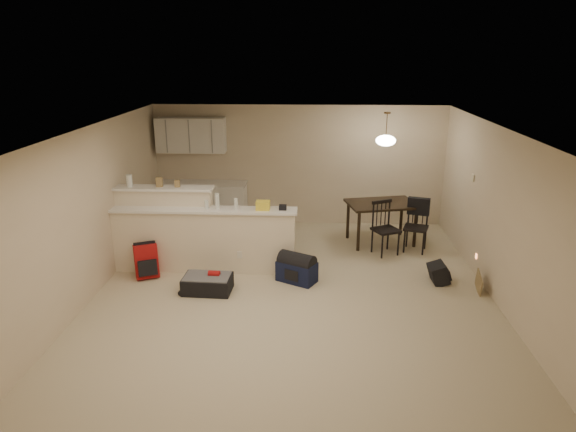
# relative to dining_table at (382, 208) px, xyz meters

# --- Properties ---
(room) EXTENTS (7.00, 7.02, 2.50)m
(room) POSITION_rel_dining_table_xyz_m (-1.60, -2.37, 0.55)
(room) COLOR beige
(room) RESTS_ON ground
(breakfast_bar) EXTENTS (3.08, 0.58, 1.39)m
(breakfast_bar) POSITION_rel_dining_table_xyz_m (-3.36, -1.39, -0.09)
(breakfast_bar) COLOR beige
(breakfast_bar) RESTS_ON ground
(upper_cabinets) EXTENTS (1.40, 0.34, 0.70)m
(upper_cabinets) POSITION_rel_dining_table_xyz_m (-3.80, 0.95, 1.20)
(upper_cabinets) COLOR white
(upper_cabinets) RESTS_ON room
(kitchen_counter) EXTENTS (1.80, 0.60, 0.90)m
(kitchen_counter) POSITION_rel_dining_table_xyz_m (-3.60, 0.82, -0.25)
(kitchen_counter) COLOR white
(kitchen_counter) RESTS_ON ground
(thermostat) EXTENTS (0.02, 0.12, 0.12)m
(thermostat) POSITION_rel_dining_table_xyz_m (1.38, -0.82, 0.80)
(thermostat) COLOR beige
(thermostat) RESTS_ON room
(jar) EXTENTS (0.10, 0.10, 0.20)m
(jar) POSITION_rel_dining_table_xyz_m (-4.36, -1.25, 0.79)
(jar) COLOR silver
(jar) RESTS_ON breakfast_bar
(cereal_box) EXTENTS (0.10, 0.07, 0.16)m
(cereal_box) POSITION_rel_dining_table_xyz_m (-3.86, -1.25, 0.77)
(cereal_box) COLOR #957A4D
(cereal_box) RESTS_ON breakfast_bar
(small_box) EXTENTS (0.08, 0.06, 0.12)m
(small_box) POSITION_rel_dining_table_xyz_m (-3.56, -1.25, 0.75)
(small_box) COLOR #957A4D
(small_box) RESTS_ON breakfast_bar
(bottle_a) EXTENTS (0.07, 0.07, 0.26)m
(bottle_a) POSITION_rel_dining_table_xyz_m (-2.86, -1.47, 0.52)
(bottle_a) COLOR silver
(bottle_a) RESTS_ON breakfast_bar
(bottle_b) EXTENTS (0.06, 0.06, 0.18)m
(bottle_b) POSITION_rel_dining_table_xyz_m (-2.56, -1.47, 0.48)
(bottle_b) COLOR silver
(bottle_b) RESTS_ON breakfast_bar
(bag_lump) EXTENTS (0.22, 0.18, 0.14)m
(bag_lump) POSITION_rel_dining_table_xyz_m (-2.12, -1.47, 0.46)
(bag_lump) COLOR #957A4D
(bag_lump) RESTS_ON breakfast_bar
(pouch) EXTENTS (0.12, 0.10, 0.08)m
(pouch) POSITION_rel_dining_table_xyz_m (-1.80, -1.47, 0.43)
(pouch) COLOR #957A4D
(pouch) RESTS_ON breakfast_bar
(extra_item_x) EXTENTS (0.06, 0.06, 0.14)m
(extra_item_x) POSITION_rel_dining_table_xyz_m (-3.04, -1.47, 0.46)
(extra_item_x) COLOR silver
(extra_item_x) RESTS_ON breakfast_bar
(dining_table) EXTENTS (1.43, 1.11, 0.80)m
(dining_table) POSITION_rel_dining_table_xyz_m (0.00, 0.00, 0.00)
(dining_table) COLOR black
(dining_table) RESTS_ON ground
(pendant_lamp) EXTENTS (0.36, 0.36, 0.62)m
(pendant_lamp) POSITION_rel_dining_table_xyz_m (-0.00, 0.00, 1.29)
(pendant_lamp) COLOR brown
(pendant_lamp) RESTS_ON room
(dining_chair_near) EXTENTS (0.56, 0.56, 0.98)m
(dining_chair_near) POSITION_rel_dining_table_xyz_m (0.01, -0.58, -0.21)
(dining_chair_near) COLOR black
(dining_chair_near) RESTS_ON ground
(dining_chair_far) EXTENTS (0.52, 0.51, 0.95)m
(dining_chair_far) POSITION_rel_dining_table_xyz_m (0.58, -0.41, -0.22)
(dining_chair_far) COLOR black
(dining_chair_far) RESTS_ON ground
(suitcase) EXTENTS (0.75, 0.51, 0.25)m
(suitcase) POSITION_rel_dining_table_xyz_m (-2.92, -2.26, -0.58)
(suitcase) COLOR black
(suitcase) RESTS_ON ground
(red_backpack) EXTENTS (0.43, 0.36, 0.55)m
(red_backpack) POSITION_rel_dining_table_xyz_m (-4.01, -1.77, -0.43)
(red_backpack) COLOR #AD1314
(red_backpack) RESTS_ON ground
(navy_duffel) EXTENTS (0.69, 0.58, 0.33)m
(navy_duffel) POSITION_rel_dining_table_xyz_m (-1.56, -1.83, -0.53)
(navy_duffel) COLOR #111736
(navy_duffel) RESTS_ON ground
(black_daypack) EXTENTS (0.26, 0.36, 0.31)m
(black_daypack) POSITION_rel_dining_table_xyz_m (0.71, -1.77, -0.55)
(black_daypack) COLOR black
(black_daypack) RESTS_ON ground
(cardboard_sheet) EXTENTS (0.06, 0.39, 0.30)m
(cardboard_sheet) POSITION_rel_dining_table_xyz_m (1.25, -2.09, -0.55)
(cardboard_sheet) COLOR #957A4D
(cardboard_sheet) RESTS_ON ground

